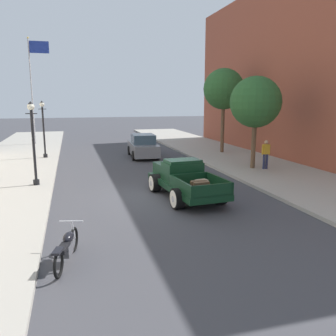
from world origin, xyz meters
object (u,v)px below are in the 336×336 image
car_background_grey (143,146)px  street_lamp_near (33,137)px  street_tree_second (224,89)px  hotrod_truck_dark_green (183,179)px  street_tree_nearest (256,102)px  motorcycle_parked (67,247)px  pedestrian_sidewalk_right (266,153)px  flagpole (34,80)px  street_lamp_far (43,125)px

car_background_grey → street_lamp_near: (-6.59, -7.43, 1.62)m
car_background_grey → street_tree_second: 7.30m
hotrod_truck_dark_green → street_tree_nearest: street_tree_nearest is taller
hotrod_truck_dark_green → motorcycle_parked: (-4.74, -5.20, -0.31)m
pedestrian_sidewalk_right → street_lamp_near: bearing=-177.5°
hotrod_truck_dark_green → pedestrian_sidewalk_right: size_ratio=3.05×
flagpole → motorcycle_parked: bearing=-83.9°
flagpole → hotrod_truck_dark_green: bearing=-69.2°
hotrod_truck_dark_green → street_lamp_far: street_lamp_far is taller
motorcycle_parked → pedestrian_sidewalk_right: (10.90, 8.91, 0.64)m
street_lamp_far → flagpole: bearing=97.9°
street_tree_second → pedestrian_sidewalk_right: bearing=-92.9°
hotrod_truck_dark_green → pedestrian_sidewalk_right: bearing=31.1°
motorcycle_parked → hotrod_truck_dark_green: bearing=47.6°
pedestrian_sidewalk_right → street_lamp_near: street_lamp_near is taller
hotrod_truck_dark_green → motorcycle_parked: size_ratio=2.43×
street_tree_nearest → street_tree_second: 6.45m
pedestrian_sidewalk_right → street_lamp_far: (-12.43, 7.67, 1.30)m
flagpole → street_tree_second: 16.59m
street_lamp_near → flagpole: 16.70m
car_background_grey → street_tree_nearest: bearing=-51.3°
pedestrian_sidewalk_right → street_tree_second: bearing=87.1°
street_lamp_far → street_tree_nearest: (11.87, -7.23, 1.53)m
street_lamp_near → street_tree_nearest: size_ratio=0.74×
street_lamp_far → street_tree_nearest: size_ratio=0.74×
pedestrian_sidewalk_right → street_lamp_near: (-12.33, -0.53, 1.30)m
street_lamp_far → flagpole: size_ratio=0.42×
car_background_grey → street_lamp_far: size_ratio=1.14×
car_background_grey → flagpole: 12.85m
motorcycle_parked → car_background_grey: (5.17, 15.80, 0.33)m
car_background_grey → flagpole: (-7.82, 8.88, 5.00)m
street_tree_nearest → street_lamp_near: bearing=-175.3°
hotrod_truck_dark_green → street_tree_second: (6.50, 10.47, 4.05)m
street_tree_nearest → street_lamp_far: bearing=148.7°
motorcycle_parked → street_lamp_near: (-1.43, 8.37, 1.94)m
street_lamp_far → street_tree_second: bearing=-4.1°
pedestrian_sidewalk_right → street_tree_nearest: street_tree_nearest is taller
pedestrian_sidewalk_right → street_tree_second: size_ratio=0.27×
street_tree_nearest → street_tree_second: street_tree_second is taller
pedestrian_sidewalk_right → flagpole: flagpole is taller
pedestrian_sidewalk_right → street_tree_nearest: 2.91m
car_background_grey → street_lamp_far: (-6.70, 0.78, 1.62)m
hotrod_truck_dark_green → flagpole: size_ratio=0.55×
pedestrian_sidewalk_right → street_lamp_far: street_lamp_far is taller
car_background_grey → flagpole: flagpole is taller
street_lamp_near → pedestrian_sidewalk_right: bearing=2.5°
flagpole → street_tree_nearest: (13.00, -15.34, -1.86)m
hotrod_truck_dark_green → street_lamp_far: (-6.28, 11.39, 1.63)m
street_tree_nearest → flagpole: bearing=130.3°
street_tree_second → street_tree_nearest: bearing=-98.1°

